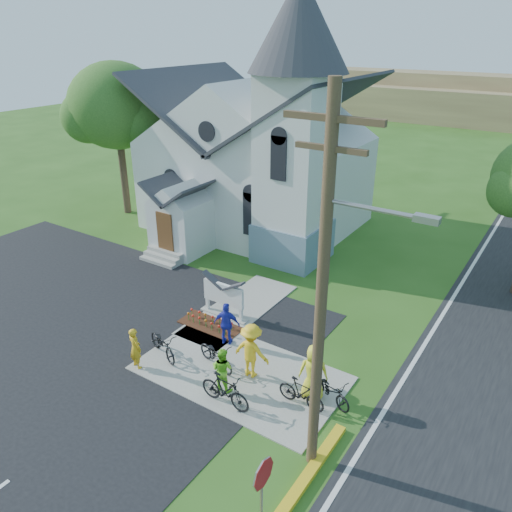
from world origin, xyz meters
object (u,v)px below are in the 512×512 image
Objects in this scene: bike_0 at (163,344)px; cyclist_1 at (222,369)px; utility_pole at (325,288)px; stop_sign at (263,484)px; bike_2 at (216,355)px; church_sign at (224,294)px; bike_4 at (330,390)px; cyclist_0 at (135,348)px; cyclist_2 at (227,324)px; bike_3 at (301,393)px; cyclist_4 at (313,372)px; cyclist_3 at (251,351)px; bike_1 at (225,390)px.

bike_0 is 1.22× the size of cyclist_1.
stop_sign is at bearing -88.51° from utility_pole.
cyclist_1 is 0.85× the size of bike_2.
church_sign is 1.29× the size of bike_4.
church_sign is at bearing 144.40° from utility_pole.
cyclist_2 is at bearing -111.10° from cyclist_0.
cyclist_1 is at bearing 136.61° from stop_sign.
utility_pole reaches higher than cyclist_1.
cyclist_1 is at bearing 107.37° from bike_3.
cyclist_4 reaches higher than cyclist_1.
bike_3 reaches higher than bike_2.
church_sign is at bearing -43.41° from cyclist_3.
cyclist_1 is at bearing 66.82° from cyclist_3.
utility_pole is 6.55× the size of cyclist_1.
utility_pole reaches higher than bike_0.
bike_2 is 3.43m from bike_3.
bike_0 is at bearing -8.82° from cyclist_1.
bike_1 is (3.73, 0.14, -0.22)m from cyclist_0.
church_sign is 9.18m from utility_pole.
cyclist_3 reaches higher than cyclist_1.
utility_pole is 5.43× the size of bike_1.
bike_2 is 0.94× the size of cyclist_4.
church_sign is at bearing 38.60° from bike_1.
stop_sign reaches higher than church_sign.
utility_pole is 6.19× the size of bike_3.
church_sign reaches higher than bike_0.
cyclist_3 is 1.22× the size of bike_3.
cyclist_0 reaches higher than bike_0.
cyclist_0 reaches higher than bike_2.
bike_2 is (-4.83, 4.54, -1.26)m from stop_sign.
utility_pole is at bearing 145.02° from cyclist_3.
cyclist_4 is (2.09, 1.84, 0.41)m from bike_1.
cyclist_3 is at bearing 148.58° from utility_pole.
cyclist_0 is at bearing 106.09° from bike_3.
church_sign is 1.31× the size of cyclist_2.
bike_0 is at bearing 32.76° from cyclist_2.
bike_1 reaches higher than bike_3.
cyclist_2 is 1.04× the size of bike_3.
cyclist_4 is 0.78m from bike_4.
cyclist_2 is at bearing 101.28° from bike_4.
cyclist_1 is 0.91× the size of cyclist_2.
bike_0 is (-6.80, 3.98, -1.24)m from stop_sign.
cyclist_3 is (3.59, 1.82, 0.21)m from cyclist_0.
church_sign is at bearing 18.79° from bike_0.
church_sign is 0.89× the size of stop_sign.
stop_sign reaches higher than bike_1.
stop_sign reaches higher than bike_2.
cyclist_0 reaches higher than cyclist_1.
bike_2 is at bearing 118.72° from bike_4.
cyclist_3 is at bearing -39.85° from church_sign.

